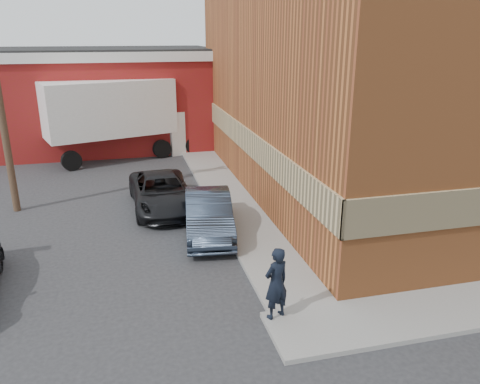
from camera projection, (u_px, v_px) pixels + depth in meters
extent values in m
plane|color=#28282B|center=(280.00, 314.00, 11.26)|extent=(90.00, 90.00, 0.00)
cube|color=#AD5C2C|center=(404.00, 80.00, 20.02)|extent=(14.00, 18.00, 9.00)
cube|color=tan|center=(245.00, 139.00, 19.12)|extent=(0.08, 18.16, 1.00)
cube|color=gray|center=(225.00, 192.00, 19.64)|extent=(1.80, 18.00, 0.12)
cube|color=maroon|center=(75.00, 103.00, 27.45)|extent=(16.00, 8.00, 5.00)
cube|color=silver|center=(70.00, 54.00, 26.56)|extent=(16.30, 8.30, 0.50)
cube|color=black|center=(69.00, 49.00, 26.46)|extent=(16.00, 8.00, 0.10)
imported|color=black|center=(276.00, 283.00, 10.66)|extent=(0.75, 0.62, 1.76)
imported|color=#2A3546|center=(208.00, 214.00, 15.53)|extent=(2.01, 4.42, 1.41)
imported|color=black|center=(162.00, 192.00, 17.81)|extent=(2.40, 4.85, 1.32)
cube|color=white|center=(109.00, 108.00, 24.15)|extent=(6.94, 4.41, 2.80)
cube|color=#1E7037|center=(117.00, 120.00, 23.24)|extent=(5.96, 1.90, 0.86)
cube|color=white|center=(184.00, 129.00, 26.74)|extent=(2.56, 2.84, 2.37)
cylinder|color=black|center=(72.00, 161.00, 22.84)|extent=(1.02, 0.60, 0.97)
cylinder|color=black|center=(62.00, 152.00, 24.58)|extent=(1.02, 0.60, 0.97)
cylinder|color=black|center=(162.00, 149.00, 25.19)|extent=(1.02, 0.60, 0.97)
cylinder|color=black|center=(147.00, 141.00, 26.92)|extent=(1.02, 0.60, 0.97)
cylinder|color=black|center=(193.00, 145.00, 26.09)|extent=(1.02, 0.60, 0.97)
cylinder|color=black|center=(177.00, 138.00, 27.83)|extent=(1.02, 0.60, 0.97)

